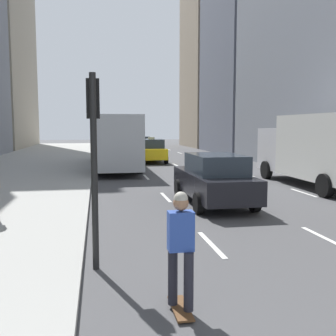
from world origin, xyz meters
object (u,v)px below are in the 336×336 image
(city_bus, at_px, (114,140))
(box_truck, at_px, (322,148))
(traffic_light_pole, at_px, (94,139))
(sedan_black_near, at_px, (214,179))
(taxi_second, at_px, (140,145))
(taxi_lead, at_px, (151,151))
(skateboarder, at_px, (181,246))

(city_bus, bearing_deg, box_truck, -49.51)
(city_bus, height_order, traffic_light_pole, traffic_light_pole)
(sedan_black_near, xyz_separation_m, traffic_light_pole, (-3.95, -5.47, 1.53))
(taxi_second, height_order, sedan_black_near, taxi_second)
(sedan_black_near, height_order, box_truck, box_truck)
(taxi_second, xyz_separation_m, traffic_light_pole, (-3.95, -29.25, 1.53))
(taxi_lead, distance_m, sedan_black_near, 15.86)
(taxi_lead, xyz_separation_m, skateboarder, (-2.75, -23.36, 0.08))
(taxi_second, bearing_deg, box_truck, -75.19)
(skateboarder, bearing_deg, city_bus, 90.17)
(sedan_black_near, relative_size, city_bus, 0.41)
(taxi_lead, bearing_deg, sedan_black_near, -90.00)
(sedan_black_near, height_order, city_bus, city_bus)
(city_bus, bearing_deg, taxi_lead, 50.42)
(taxi_second, bearing_deg, sedan_black_near, -90.00)
(box_truck, height_order, traffic_light_pole, traffic_light_pole)
(traffic_light_pole, bearing_deg, taxi_second, 82.31)
(taxi_lead, height_order, box_truck, box_truck)
(sedan_black_near, distance_m, city_bus, 12.80)
(taxi_lead, xyz_separation_m, box_truck, (5.60, -13.25, 0.83))
(city_bus, relative_size, box_truck, 1.38)
(box_truck, bearing_deg, taxi_lead, 112.90)
(taxi_lead, height_order, city_bus, city_bus)
(box_truck, bearing_deg, skateboarder, -129.58)
(taxi_lead, relative_size, box_truck, 0.52)
(traffic_light_pole, bearing_deg, city_bus, 86.37)
(box_truck, distance_m, traffic_light_pole, 12.52)
(taxi_second, xyz_separation_m, city_bus, (-2.81, -11.32, 0.91))
(sedan_black_near, bearing_deg, taxi_second, 90.00)
(sedan_black_near, height_order, traffic_light_pole, traffic_light_pole)
(taxi_second, distance_m, box_truck, 21.92)
(taxi_lead, height_order, taxi_second, same)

